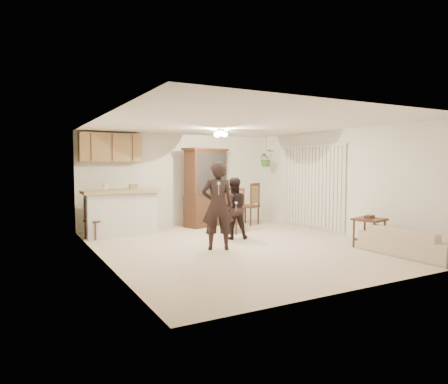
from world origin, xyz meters
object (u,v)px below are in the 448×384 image
adult (218,204)px  chair_hutch_left (232,220)px  china_hutch (206,188)px  child (233,209)px  chair_hutch_right (248,213)px  chair_bar (96,227)px  sofa (410,236)px  side_table (369,232)px

adult → chair_hutch_left: (1.22, 1.57, -0.59)m
china_hutch → chair_hutch_left: size_ratio=1.92×
child → chair_hutch_right: bearing=-111.9°
china_hutch → chair_bar: (-3.00, -0.47, -0.78)m
adult → chair_bar: bearing=-26.7°
sofa → chair_bar: size_ratio=2.05×
child → chair_hutch_left: size_ratio=1.23×
adult → side_table: (2.78, -1.30, -0.59)m
adult → child: size_ratio=1.33×
sofa → adult: adult is taller
sofa → chair_hutch_right: (-0.60, 4.66, -0.04)m
side_table → chair_hutch_right: bearing=97.9°
china_hutch → chair_bar: bearing=168.5°
side_table → sofa: bearing=-85.3°
china_hutch → chair_hutch_right: bearing=-38.0°
child → china_hutch: (0.30, 2.02, 0.37)m
side_table → child: bearing=132.5°
adult → chair_hutch_right: 3.40m
side_table → chair_hutch_left: size_ratio=0.60×
sofa → adult: (-2.85, 2.17, 0.53)m
adult → china_hutch: size_ratio=0.85×
child → chair_hutch_right: size_ratio=1.16×
child → chair_hutch_right: child is taller
adult → china_hutch: (1.13, 2.85, 0.14)m
child → chair_bar: bearing=-11.0°
side_table → china_hutch: bearing=111.8°
chair_bar → chair_hutch_left: (3.10, -0.81, 0.05)m
china_hutch → child: bearing=-118.8°
sofa → chair_hutch_right: bearing=4.9°
sofa → side_table: (-0.07, 0.87, -0.06)m
sofa → china_hutch: 5.35m
child → chair_bar: size_ratio=1.48×
chair_hutch_left → chair_hutch_right: bearing=97.0°
side_table → chair_hutch_right: chair_hutch_right is taller
chair_bar → chair_hutch_left: size_ratio=0.83×
adult → child: bearing=-110.0°
chair_hutch_left → chair_hutch_right: size_ratio=0.94×
china_hutch → chair_hutch_right: 1.38m
side_table → chair_hutch_left: 3.26m
child → side_table: 2.91m
china_hutch → chair_hutch_right: china_hutch is taller
child → chair_bar: (-2.71, 1.55, -0.42)m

